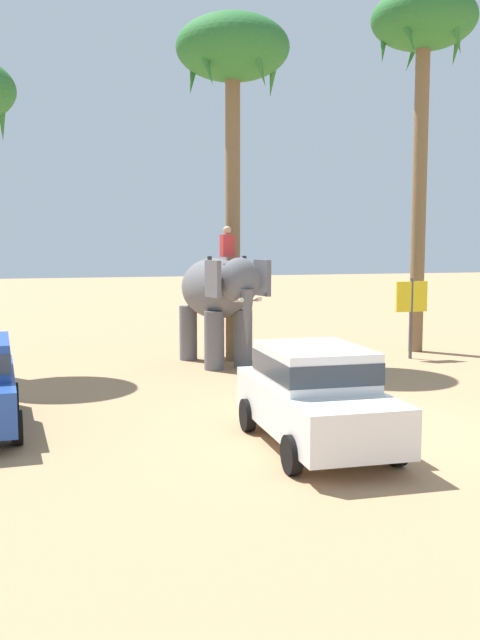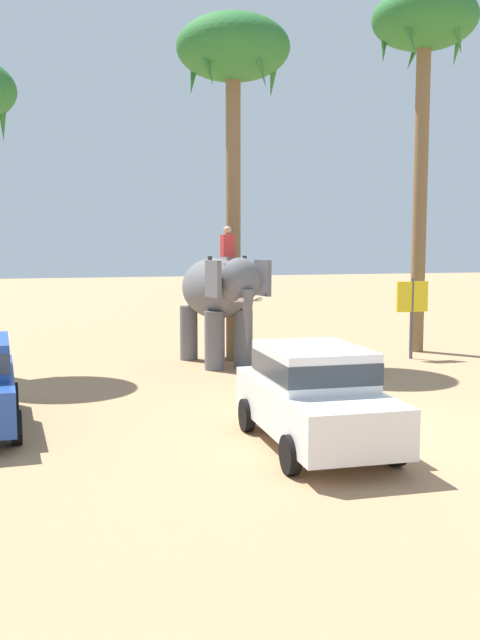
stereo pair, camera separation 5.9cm
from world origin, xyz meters
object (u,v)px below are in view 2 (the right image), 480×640
Objects in this scene: car_sedan_foreground at (314,392)px; palm_tree_near_hut at (424,36)px; elephant_with_mahout at (219,295)px; palm_tree_left_of_road at (233,61)px; signboard_yellow at (412,302)px.

palm_tree_near_hut is (7.14, 9.09, 8.76)m from car_sedan_foreground.
car_sedan_foreground is 1.04× the size of elephant_with_mahout.
elephant_with_mahout is at bearing 86.74° from car_sedan_foreground.
palm_tree_near_hut is 6.17m from palm_tree_left_of_road.
signboard_yellow is (-0.90, -1.26, -8.00)m from palm_tree_near_hut.
palm_tree_left_of_road is at bearing 167.38° from signboard_yellow.
elephant_with_mahout is 0.41× the size of palm_tree_left_of_road.
elephant_with_mahout is at bearing 174.67° from signboard_yellow.
signboard_yellow is at bearing -5.33° from elephant_with_mahout.
palm_tree_left_of_road reaches higher than car_sedan_foreground.
elephant_with_mahout is 0.36× the size of palm_tree_near_hut.
elephant_with_mahout reaches higher than signboard_yellow.
palm_tree_left_of_road is at bearing 45.73° from elephant_with_mahout.
palm_tree_left_of_road is (-6.06, -0.11, -1.18)m from palm_tree_near_hut.
elephant_with_mahout is at bearing -134.27° from palm_tree_left_of_road.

